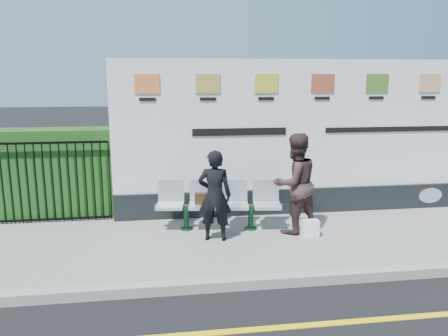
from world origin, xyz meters
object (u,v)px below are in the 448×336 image
object	(u,v)px
woman_left	(215,196)
woman_right	(295,183)
bench	(219,217)
billboard	(318,148)

from	to	relation	value
woman_left	woman_right	distance (m)	1.43
bench	woman_right	world-z (taller)	woman_right
bench	billboard	bearing A→B (deg)	28.83
billboard	woman_left	world-z (taller)	billboard
bench	woman_left	distance (m)	0.73
billboard	bench	world-z (taller)	billboard
bench	woman_left	xyz separation A→B (m)	(-0.13, -0.49, 0.52)
woman_left	woman_right	size ratio (longest dim) A/B	0.87
billboard	woman_left	xyz separation A→B (m)	(-2.23, -1.31, -0.54)
billboard	bench	bearing A→B (deg)	-158.54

